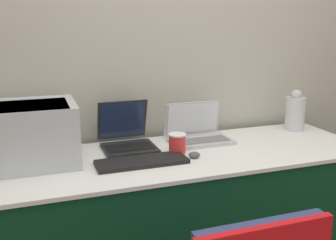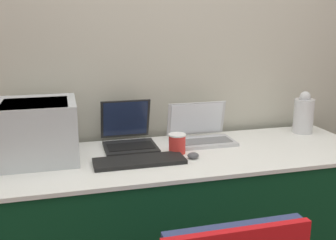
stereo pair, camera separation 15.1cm
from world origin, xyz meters
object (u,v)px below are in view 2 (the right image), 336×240
at_px(coffee_cup, 177,143).
at_px(laptop_left, 129,137).
at_px(external_keyboard, 139,161).
at_px(laptop_right, 201,133).
at_px(metal_pitcher, 304,114).
at_px(mouse, 193,156).
at_px(printer, 37,128).

bearing_deg(coffee_cup, laptop_left, 140.41).
xyz_separation_m(laptop_left, external_keyboard, (0.01, -0.29, -0.04)).
xyz_separation_m(laptop_right, external_keyboard, (-0.41, -0.26, -0.04)).
bearing_deg(metal_pitcher, laptop_right, -178.70).
distance_m(mouse, metal_pitcher, 0.88).
bearing_deg(mouse, external_keyboard, 178.67).
bearing_deg(printer, laptop_right, 4.82).
distance_m(laptop_right, metal_pitcher, 0.69).
bearing_deg(laptop_left, external_keyboard, -88.89).
bearing_deg(external_keyboard, printer, 158.66).
relative_size(printer, external_keyboard, 0.86).
relative_size(laptop_right, external_keyboard, 0.79).
distance_m(laptop_right, mouse, 0.30).
bearing_deg(printer, coffee_cup, -7.28).
distance_m(printer, mouse, 0.80).
bearing_deg(laptop_right, mouse, -116.77).
xyz_separation_m(laptop_left, coffee_cup, (0.23, -0.19, -0.00)).
height_order(mouse, metal_pitcher, metal_pitcher).
relative_size(printer, laptop_right, 1.10).
height_order(laptop_left, metal_pitcher, metal_pitcher).
bearing_deg(printer, external_keyboard, -21.34).
bearing_deg(metal_pitcher, laptop_left, 179.58).
bearing_deg(coffee_cup, printer, 172.72).
relative_size(external_keyboard, mouse, 7.50).
relative_size(coffee_cup, mouse, 1.74).
distance_m(coffee_cup, metal_pitcher, 0.90).
bearing_deg(external_keyboard, metal_pitcher, 14.24).
bearing_deg(external_keyboard, coffee_cup, 23.72).
height_order(printer, laptop_left, printer).
distance_m(external_keyboard, metal_pitcher, 1.14).
distance_m(external_keyboard, coffee_cup, 0.25).
xyz_separation_m(laptop_left, laptop_right, (0.42, -0.02, -0.01)).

